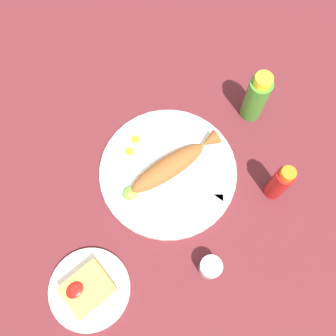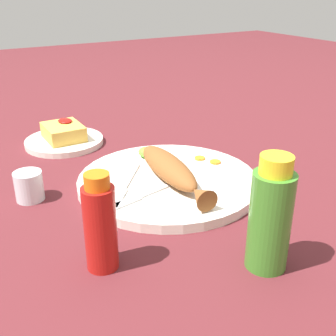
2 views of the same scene
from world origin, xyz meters
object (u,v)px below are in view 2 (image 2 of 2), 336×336
fork_near (143,195)px  salt_cup (29,188)px  side_plate_fries (64,141)px  fried_fish (171,170)px  hot_sauce_bottle_green (270,217)px  main_plate (168,181)px  fork_far (124,187)px  hot_sauce_bottle_red (100,225)px

fork_near → salt_cup: salt_cup is taller
side_plate_fries → salt_cup: bearing=149.7°
fried_fish → hot_sauce_bottle_green: size_ratio=1.56×
fork_near → hot_sauce_bottle_green: bearing=94.4°
fried_fish → hot_sauce_bottle_green: (-0.28, 0.01, 0.04)m
main_plate → fried_fish: (-0.02, 0.00, 0.03)m
fork_far → hot_sauce_bottle_red: (-0.18, 0.12, 0.05)m
fork_near → fork_far: size_ratio=1.22×
fork_far → salt_cup: (0.08, 0.16, 0.00)m
fork_far → hot_sauce_bottle_red: 0.22m
salt_cup → side_plate_fries: salt_cup is taller
side_plate_fries → hot_sauce_bottle_red: bearing=168.2°
hot_sauce_bottle_red → side_plate_fries: hot_sauce_bottle_red is taller
fork_near → side_plate_fries: size_ratio=0.96×
fried_fish → side_plate_fries: 0.36m
main_plate → hot_sauce_bottle_red: (-0.18, 0.21, 0.06)m
fork_near → hot_sauce_bottle_green: hot_sauce_bottle_green is taller
fork_near → side_plate_fries: (0.37, 0.03, -0.01)m
fork_near → hot_sauce_bottle_red: bearing=32.7°
fried_fish → side_plate_fries: fried_fish is taller
salt_cup → side_plate_fries: bearing=-30.3°
main_plate → salt_cup: size_ratio=6.46×
main_plate → side_plate_fries: size_ratio=1.87×
hot_sauce_bottle_green → salt_cup: bearing=33.1°
main_plate → fried_fish: 0.04m
fried_fish → fork_near: bearing=117.0°
side_plate_fries → fried_fish: bearing=-163.1°
hot_sauce_bottle_red → side_plate_fries: bearing=-11.8°
hot_sauce_bottle_green → side_plate_fries: size_ratio=0.89×
fried_fish → fork_far: (0.02, 0.09, -0.02)m
main_plate → fork_far: fork_far is taller
fried_fish → hot_sauce_bottle_red: bearing=132.6°
hot_sauce_bottle_red → hot_sauce_bottle_green: 0.23m
fried_fish → salt_cup: (0.10, 0.25, -0.02)m
fork_far → salt_cup: salt_cup is taller
fork_near → salt_cup: size_ratio=3.33×
hot_sauce_bottle_red → side_plate_fries: (0.50, -0.10, -0.06)m
main_plate → salt_cup: salt_cup is taller
hot_sauce_bottle_red → hot_sauce_bottle_green: size_ratio=0.86×
hot_sauce_bottle_green → salt_cup: hot_sauce_bottle_green is taller
fried_fish → fork_far: bearing=85.2°
hot_sauce_bottle_red → salt_cup: size_ratio=2.65×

